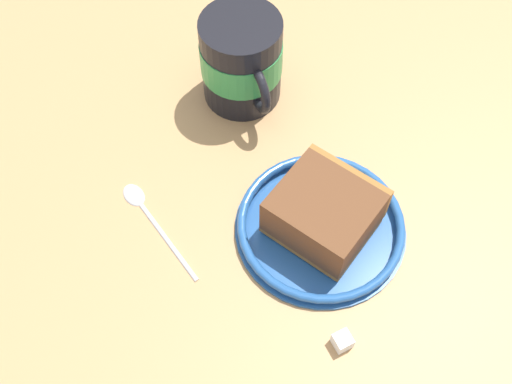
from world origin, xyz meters
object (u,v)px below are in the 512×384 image
at_px(teaspoon, 145,209).
at_px(sugar_cube, 344,340).
at_px(tea_mug, 242,60).
at_px(small_plate, 321,226).
at_px(cake_slice, 324,212).

xyz_separation_m(teaspoon, sugar_cube, (-0.21, -0.10, 0.00)).
bearing_deg(teaspoon, tea_mug, -60.16).
xyz_separation_m(small_plate, tea_mug, (0.20, -0.02, 0.05)).
xyz_separation_m(small_plate, teaspoon, (0.10, 0.15, -0.00)).
bearing_deg(teaspoon, sugar_cube, -154.15).
distance_m(cake_slice, teaspoon, 0.18).
xyz_separation_m(cake_slice, tea_mug, (0.20, -0.01, 0.02)).
bearing_deg(sugar_cube, small_plate, -21.53).
distance_m(tea_mug, teaspoon, 0.19).
height_order(tea_mug, sugar_cube, tea_mug).
distance_m(small_plate, tea_mug, 0.20).
relative_size(cake_slice, sugar_cube, 7.69).
xyz_separation_m(small_plate, cake_slice, (0.00, -0.00, 0.02)).
bearing_deg(small_plate, cake_slice, -65.26).
bearing_deg(cake_slice, sugar_cube, 157.58).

